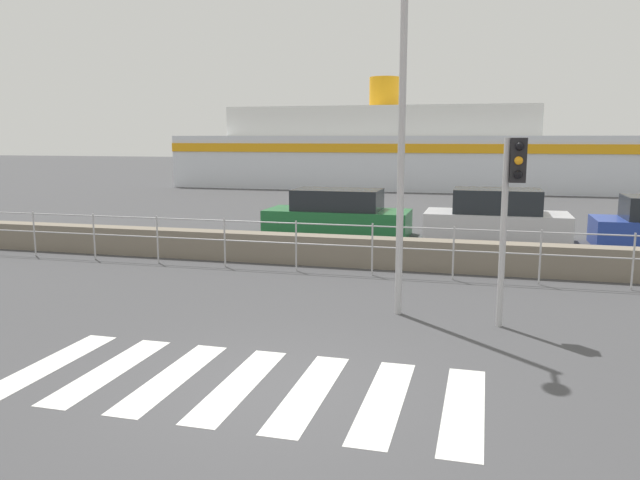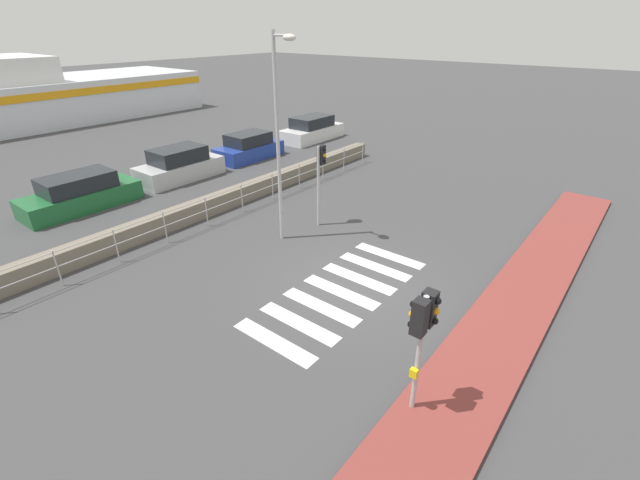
{
  "view_description": "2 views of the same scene",
  "coord_description": "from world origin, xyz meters",
  "px_view_note": "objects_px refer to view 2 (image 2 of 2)",
  "views": [
    {
      "loc": [
        2.35,
        -6.76,
        3.0
      ],
      "look_at": [
        0.01,
        2.0,
        1.5
      ],
      "focal_mm": 35.0,
      "sensor_mm": 36.0,
      "label": 1
    },
    {
      "loc": [
        -8.75,
        -5.81,
        6.76
      ],
      "look_at": [
        -0.17,
        1.0,
        1.2
      ],
      "focal_mm": 24.0,
      "sensor_mm": 36.0,
      "label": 2
    }
  ],
  "objects_px": {
    "parked_car_green": "(80,194)",
    "parked_car_silver": "(180,166)",
    "parked_car_white": "(312,130)",
    "traffic_light_near": "(423,324)",
    "traffic_light_far": "(320,168)",
    "streetlamp": "(280,123)",
    "parked_car_blue": "(249,148)"
  },
  "relations": [
    {
      "from": "streetlamp",
      "to": "parked_car_silver",
      "type": "height_order",
      "value": "streetlamp"
    },
    {
      "from": "traffic_light_near",
      "to": "parked_car_white",
      "type": "xyz_separation_m",
      "value": [
        15.72,
        15.41,
        -1.46
      ]
    },
    {
      "from": "traffic_light_far",
      "to": "streetlamp",
      "type": "distance_m",
      "value": 2.56
    },
    {
      "from": "streetlamp",
      "to": "traffic_light_near",
      "type": "bearing_deg",
      "value": -119.5
    },
    {
      "from": "parked_car_silver",
      "to": "parked_car_white",
      "type": "relative_size",
      "value": 0.91
    },
    {
      "from": "traffic_light_near",
      "to": "parked_car_white",
      "type": "bearing_deg",
      "value": 44.44
    },
    {
      "from": "parked_car_green",
      "to": "parked_car_white",
      "type": "bearing_deg",
      "value": 0.0
    },
    {
      "from": "traffic_light_near",
      "to": "parked_car_green",
      "type": "relative_size",
      "value": 0.61
    },
    {
      "from": "traffic_light_far",
      "to": "parked_car_green",
      "type": "bearing_deg",
      "value": 119.18
    },
    {
      "from": "traffic_light_far",
      "to": "parked_car_blue",
      "type": "height_order",
      "value": "traffic_light_far"
    },
    {
      "from": "traffic_light_near",
      "to": "traffic_light_far",
      "type": "relative_size",
      "value": 0.9
    },
    {
      "from": "traffic_light_near",
      "to": "traffic_light_far",
      "type": "bearing_deg",
      "value": 49.95
    },
    {
      "from": "traffic_light_near",
      "to": "parked_car_silver",
      "type": "relative_size",
      "value": 0.66
    },
    {
      "from": "parked_car_green",
      "to": "streetlamp",
      "type": "bearing_deg",
      "value": -70.19
    },
    {
      "from": "parked_car_silver",
      "to": "parked_car_white",
      "type": "xyz_separation_m",
      "value": [
        10.06,
        0.0,
        -0.02
      ]
    },
    {
      "from": "traffic_light_near",
      "to": "parked_car_green",
      "type": "distance_m",
      "value": 15.51
    },
    {
      "from": "traffic_light_far",
      "to": "streetlamp",
      "type": "xyz_separation_m",
      "value": [
        -1.77,
        0.18,
        1.84
      ]
    },
    {
      "from": "parked_car_white",
      "to": "parked_car_blue",
      "type": "bearing_deg",
      "value": 180.0
    },
    {
      "from": "streetlamp",
      "to": "parked_car_white",
      "type": "relative_size",
      "value": 1.49
    },
    {
      "from": "parked_car_green",
      "to": "parked_car_silver",
      "type": "bearing_deg",
      "value": 0.0
    },
    {
      "from": "streetlamp",
      "to": "parked_car_white",
      "type": "distance_m",
      "value": 14.86
    },
    {
      "from": "parked_car_green",
      "to": "parked_car_silver",
      "type": "xyz_separation_m",
      "value": [
        4.74,
        0.0,
        0.05
      ]
    },
    {
      "from": "traffic_light_near",
      "to": "streetlamp",
      "type": "bearing_deg",
      "value": 60.5
    },
    {
      "from": "traffic_light_near",
      "to": "parked_car_white",
      "type": "relative_size",
      "value": 0.6
    },
    {
      "from": "traffic_light_near",
      "to": "traffic_light_far",
      "type": "xyz_separation_m",
      "value": [
        5.72,
        6.81,
        0.1
      ]
    },
    {
      "from": "streetlamp",
      "to": "parked_car_white",
      "type": "bearing_deg",
      "value": 35.6
    },
    {
      "from": "parked_car_white",
      "to": "parked_car_silver",
      "type": "bearing_deg",
      "value": 180.0
    },
    {
      "from": "traffic_light_far",
      "to": "parked_car_white",
      "type": "xyz_separation_m",
      "value": [
        9.99,
        8.6,
        -1.56
      ]
    },
    {
      "from": "parked_car_green",
      "to": "parked_car_silver",
      "type": "distance_m",
      "value": 4.74
    },
    {
      "from": "traffic_light_far",
      "to": "parked_car_blue",
      "type": "bearing_deg",
      "value": 62.61
    },
    {
      "from": "traffic_light_near",
      "to": "parked_car_green",
      "type": "xyz_separation_m",
      "value": [
        0.92,
        15.41,
        -1.49
      ]
    },
    {
      "from": "parked_car_green",
      "to": "parked_car_blue",
      "type": "xyz_separation_m",
      "value": [
        9.26,
        0.0,
        -0.0
      ]
    }
  ]
}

